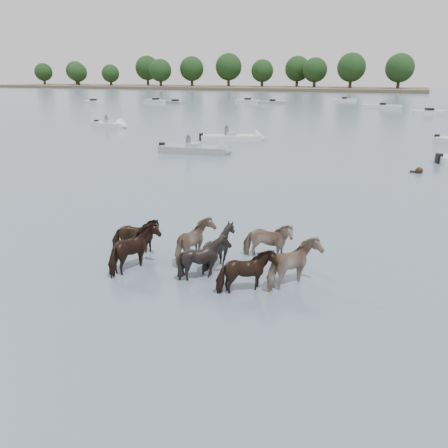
% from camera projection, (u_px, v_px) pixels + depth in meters
% --- Properties ---
extents(ground, '(400.00, 400.00, 0.00)m').
position_uv_depth(ground, '(106.00, 279.00, 12.90)').
color(ground, slate).
rests_on(ground, ground).
extents(shoreline, '(160.00, 30.00, 1.00)m').
position_uv_depth(shoreline, '(193.00, 87.00, 169.91)').
color(shoreline, '#4C4233').
rests_on(shoreline, ground).
extents(pony_herd, '(6.74, 3.70, 1.43)m').
position_uv_depth(pony_herd, '(210.00, 253.00, 13.34)').
color(pony_herd, black).
rests_on(pony_herd, ground).
extents(swimming_pony, '(0.72, 0.44, 0.44)m').
position_uv_depth(swimming_pony, '(418.00, 171.00, 26.63)').
color(swimming_pony, black).
rests_on(swimming_pony, ground).
extents(motorboat_a, '(5.66, 3.72, 1.92)m').
position_uv_depth(motorboat_a, '(240.00, 138.00, 39.25)').
color(motorboat_a, silver).
rests_on(motorboat_a, ground).
extents(motorboat_b, '(5.59, 2.17, 1.92)m').
position_uv_depth(motorboat_b, '(204.00, 150.00, 33.10)').
color(motorboat_b, gray).
rests_on(motorboat_b, ground).
extents(motorboat_f, '(4.74, 2.35, 1.92)m').
position_uv_depth(motorboat_f, '(115.00, 125.00, 48.99)').
color(motorboat_f, silver).
rests_on(motorboat_f, ground).
extents(distant_flotilla, '(104.36, 29.78, 0.93)m').
position_uv_depth(distant_flotilla, '(375.00, 106.00, 78.04)').
color(distant_flotilla, silver).
rests_on(distant_flotilla, ground).
extents(treeline, '(150.22, 21.39, 12.37)m').
position_uv_depth(treeline, '(211.00, 69.00, 166.68)').
color(treeline, '#382619').
rests_on(treeline, ground).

